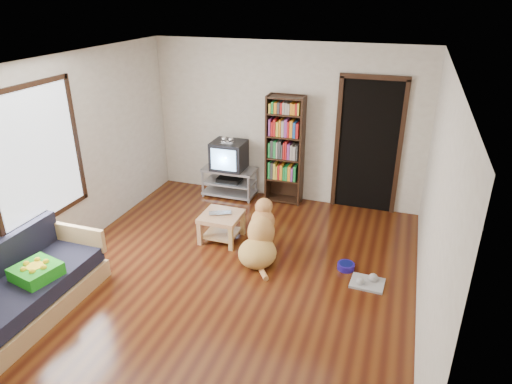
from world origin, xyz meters
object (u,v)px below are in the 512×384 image
(grey_rag, at_px, (367,283))
(dog, at_px, (260,238))
(laptop, at_px, (220,215))
(dog_bowl, at_px, (346,266))
(sofa, at_px, (27,291))
(tv_stand, at_px, (230,181))
(crt_tv, at_px, (229,155))
(bookshelf, at_px, (285,144))
(coffee_table, at_px, (221,222))
(green_cushion, at_px, (36,272))

(grey_rag, relative_size, dog, 0.42)
(laptop, bearing_deg, dog_bowl, -30.87)
(sofa, xyz_separation_m, dog, (2.11, 1.86, 0.03))
(dog_bowl, distance_m, tv_stand, 2.83)
(grey_rag, bearing_deg, sofa, -154.26)
(crt_tv, xyz_separation_m, bookshelf, (0.95, 0.07, 0.26))
(laptop, xyz_separation_m, coffee_table, (-0.00, 0.03, -0.13))
(grey_rag, distance_m, coffee_table, 2.18)
(grey_rag, bearing_deg, dog_bowl, 140.19)
(dog, bearing_deg, laptop, 158.62)
(grey_rag, relative_size, crt_tv, 0.69)
(tv_stand, bearing_deg, dog_bowl, -36.32)
(sofa, distance_m, dog, 2.82)
(tv_stand, bearing_deg, laptop, -72.95)
(bookshelf, bearing_deg, crt_tv, -175.68)
(grey_rag, relative_size, coffee_table, 0.73)
(green_cushion, xyz_separation_m, crt_tv, (0.85, 3.58, 0.25))
(laptop, height_order, tv_stand, tv_stand)
(grey_rag, distance_m, dog, 1.47)
(green_cushion, xyz_separation_m, bookshelf, (1.80, 3.65, 0.51))
(dog, bearing_deg, tv_stand, 122.76)
(green_cushion, bearing_deg, dog, 54.48)
(crt_tv, bearing_deg, green_cushion, -103.36)
(green_cushion, xyz_separation_m, grey_rag, (3.42, 1.64, -0.48))
(crt_tv, relative_size, bookshelf, 0.32)
(laptop, bearing_deg, green_cushion, -148.07)
(laptop, bearing_deg, grey_rag, -36.76)
(laptop, relative_size, dog, 0.33)
(grey_rag, xyz_separation_m, tv_stand, (-2.57, 1.92, 0.25))
(dog, bearing_deg, coffee_table, 156.45)
(green_cushion, relative_size, dog, 0.45)
(dog_bowl, bearing_deg, dog, -175.16)
(dog_bowl, height_order, grey_rag, dog_bowl)
(green_cushion, distance_m, sofa, 0.27)
(green_cushion, height_order, coffee_table, green_cushion)
(laptop, relative_size, crt_tv, 0.54)
(laptop, distance_m, grey_rag, 2.19)
(dog_bowl, distance_m, bookshelf, 2.41)
(green_cushion, bearing_deg, laptop, 69.93)
(tv_stand, height_order, bookshelf, bookshelf)
(bookshelf, bearing_deg, dog, -84.26)
(dog_bowl, xyz_separation_m, bookshelf, (-1.32, 1.76, 0.96))
(sofa, height_order, coffee_table, sofa)
(tv_stand, distance_m, coffee_table, 1.54)
(green_cushion, relative_size, laptop, 1.38)
(grey_rag, bearing_deg, dog, 173.89)
(grey_rag, xyz_separation_m, bookshelf, (-1.62, 2.01, 0.99))
(crt_tv, bearing_deg, dog, -57.56)
(green_cushion, distance_m, laptop, 2.44)
(grey_rag, relative_size, sofa, 0.22)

